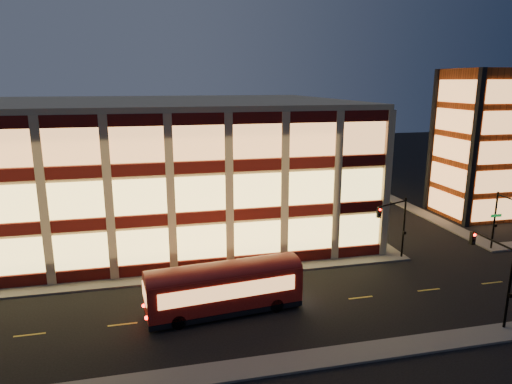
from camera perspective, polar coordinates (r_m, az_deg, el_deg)
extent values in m
plane|color=black|center=(39.68, -12.96, -11.29)|extent=(200.00, 200.00, 0.00)
cube|color=#514F4C|center=(40.71, -17.27, -10.79)|extent=(54.00, 2.00, 0.15)
cube|color=#514F4C|center=(59.90, 9.47, -2.45)|extent=(2.00, 30.00, 0.15)
cube|color=#514F4C|center=(64.82, 18.51, -1.75)|extent=(2.00, 30.00, 0.15)
cube|color=#514F4C|center=(28.33, -12.76, -22.16)|extent=(100.00, 2.00, 0.15)
cube|color=tan|center=(54.04, -16.67, 2.95)|extent=(50.00, 30.00, 14.00)
cube|color=tan|center=(53.25, -17.21, 10.64)|extent=(50.40, 30.40, 0.50)
cube|color=#470C0A|center=(41.29, -17.25, -9.57)|extent=(50.10, 0.25, 1.00)
cube|color=#E9C362|center=(40.55, -17.45, -6.82)|extent=(49.00, 0.20, 3.00)
cube|color=#470C0A|center=(59.42, 8.71, -1.98)|extent=(0.25, 30.10, 1.00)
cube|color=#E9C362|center=(58.89, 8.76, -0.01)|extent=(0.20, 29.00, 3.00)
cube|color=#470C0A|center=(39.81, -17.69, -3.73)|extent=(50.10, 0.25, 1.00)
cube|color=#E9C362|center=(39.28, -17.91, -0.79)|extent=(49.00, 0.20, 3.00)
cube|color=#470C0A|center=(58.41, 8.86, 2.19)|extent=(0.25, 30.10, 1.00)
cube|color=#E9C362|center=(58.02, 8.92, 4.22)|extent=(0.20, 29.00, 3.00)
cube|color=#470C0A|center=(38.78, -18.16, 2.49)|extent=(50.10, 0.25, 1.00)
cube|color=#E9C362|center=(38.47, -18.39, 5.57)|extent=(49.00, 0.20, 3.00)
cube|color=#470C0A|center=(57.70, 9.02, 6.47)|extent=(0.25, 30.10, 1.00)
cube|color=#E9C362|center=(57.48, 9.08, 8.55)|extent=(0.20, 29.00, 3.00)
cube|color=#8C3814|center=(62.61, 26.22, 5.38)|extent=(8.00, 8.00, 18.00)
cube|color=black|center=(57.02, 25.59, 4.76)|extent=(0.60, 0.60, 18.00)
cube|color=black|center=(63.41, 21.13, 5.95)|extent=(0.60, 0.60, 18.00)
cube|color=black|center=(68.20, 26.75, 5.89)|extent=(0.60, 0.60, 18.00)
cube|color=#FFA559|center=(60.86, 27.90, -1.95)|extent=(6.60, 0.16, 2.60)
cube|color=#FFA559|center=(61.44, 22.56, -1.26)|extent=(0.16, 6.60, 2.60)
cube|color=#FFA559|center=(60.13, 28.26, 1.18)|extent=(6.60, 0.16, 2.60)
cube|color=#FFA559|center=(60.71, 22.85, 1.85)|extent=(0.16, 6.60, 2.60)
cube|color=#FFA559|center=(59.58, 28.62, 4.37)|extent=(6.60, 0.16, 2.60)
cube|color=#FFA559|center=(60.17, 23.15, 5.02)|extent=(0.16, 6.60, 2.60)
cube|color=#FFA559|center=(59.23, 29.00, 7.61)|extent=(6.60, 0.16, 2.60)
cube|color=#FFA559|center=(59.82, 23.45, 8.23)|extent=(0.16, 6.60, 2.60)
cube|color=#FFA559|center=(59.06, 29.38, 10.88)|extent=(6.60, 0.16, 2.60)
cube|color=#FFA559|center=(59.66, 23.77, 11.47)|extent=(0.16, 6.60, 2.60)
cylinder|color=black|center=(45.46, 17.97, -4.31)|extent=(0.18, 0.18, 6.00)
cylinder|color=black|center=(43.23, 16.75, -1.41)|extent=(3.56, 1.63, 0.14)
cube|color=black|center=(41.90, 15.12, -2.48)|extent=(0.32, 0.32, 0.95)
sphere|color=#FF0C05|center=(41.67, 15.26, -2.15)|extent=(0.20, 0.20, 0.20)
cube|color=black|center=(45.42, 18.07, -4.87)|extent=(0.25, 0.18, 0.28)
cylinder|color=black|center=(51.23, 27.65, -3.23)|extent=(0.18, 0.18, 6.00)
cube|color=black|center=(51.19, 27.74, -3.72)|extent=(0.25, 0.18, 0.28)
cube|color=#0C7226|center=(50.96, 27.83, -2.63)|extent=(1.20, 0.06, 0.28)
cylinder|color=black|center=(35.53, 29.10, -10.51)|extent=(0.18, 0.18, 6.00)
cylinder|color=black|center=(35.99, 27.49, -5.41)|extent=(0.14, 4.00, 0.14)
cube|color=black|center=(37.58, 25.45, -5.22)|extent=(0.32, 0.32, 0.95)
sphere|color=#FF0C05|center=(37.36, 25.67, -4.87)|extent=(0.20, 0.20, 0.20)
cube|color=black|center=(35.55, 29.24, -11.21)|extent=(0.25, 0.18, 0.28)
cube|color=maroon|center=(33.93, -4.01, -11.84)|extent=(11.50, 4.04, 2.59)
cube|color=black|center=(34.61, -3.97, -14.12)|extent=(11.50, 4.04, 0.39)
cylinder|color=black|center=(32.84, -9.67, -15.71)|extent=(1.04, 0.45, 1.01)
cylinder|color=black|center=(35.00, -10.39, -13.78)|extent=(1.04, 0.45, 1.01)
cylinder|color=black|center=(34.54, 2.55, -13.95)|extent=(1.04, 0.45, 1.01)
cylinder|color=black|center=(36.60, 1.07, -12.26)|extent=(1.04, 0.45, 1.01)
cube|color=#FFA559|center=(32.53, -3.33, -12.35)|extent=(9.85, 1.15, 1.13)
cube|color=#FFA559|center=(35.05, -4.65, -10.38)|extent=(9.85, 1.15, 1.13)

